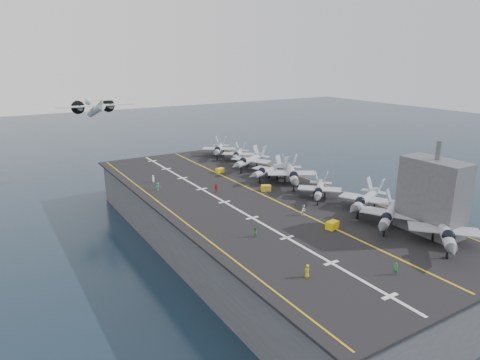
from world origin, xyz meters
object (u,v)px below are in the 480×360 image
fighter_jet_0 (445,230)px  island_superstructure (434,188)px  tow_cart_a (332,225)px  transport_plane (96,110)px

fighter_jet_0 → island_superstructure: bearing=57.5°
tow_cart_a → island_superstructure: bearing=-36.3°
fighter_jet_0 → tow_cart_a: 16.73m
island_superstructure → tow_cart_a: 16.81m
fighter_jet_0 → transport_plane: 99.47m
island_superstructure → transport_plane: size_ratio=0.68×
island_superstructure → transport_plane: 95.59m
island_superstructure → tow_cart_a: (-12.37, 9.07, -6.87)m
fighter_jet_0 → tow_cart_a: bearing=124.6°
island_superstructure → transport_plane: island_superstructure is taller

